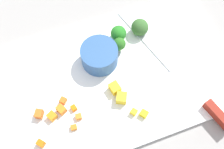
% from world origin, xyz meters
% --- Properties ---
extents(ground_plane, '(4.00, 4.00, 0.00)m').
position_xyz_m(ground_plane, '(0.00, 0.00, 0.00)').
color(ground_plane, '#979691').
extents(cutting_board, '(0.52, 0.31, 0.01)m').
position_xyz_m(cutting_board, '(0.00, 0.00, 0.01)').
color(cutting_board, white).
rests_on(cutting_board, ground_plane).
extents(prep_bowl, '(0.08, 0.08, 0.04)m').
position_xyz_m(prep_bowl, '(0.01, -0.05, 0.03)').
color(prep_bowl, '#2F5991').
rests_on(prep_bowl, cutting_board).
extents(chef_knife, '(0.11, 0.35, 0.02)m').
position_xyz_m(chef_knife, '(-0.15, 0.08, 0.02)').
color(chef_knife, silver).
rests_on(chef_knife, cutting_board).
extents(carrot_dice_0, '(0.01, 0.01, 0.01)m').
position_xyz_m(carrot_dice_0, '(0.10, 0.04, 0.02)').
color(carrot_dice_0, orange).
rests_on(carrot_dice_0, cutting_board).
extents(carrot_dice_1, '(0.02, 0.02, 0.01)m').
position_xyz_m(carrot_dice_1, '(0.14, 0.04, 0.02)').
color(carrot_dice_1, orange).
rests_on(carrot_dice_1, cutting_board).
extents(carrot_dice_2, '(0.02, 0.02, 0.01)m').
position_xyz_m(carrot_dice_2, '(0.11, 0.02, 0.02)').
color(carrot_dice_2, orange).
rests_on(carrot_dice_2, cutting_board).
extents(carrot_dice_3, '(0.01, 0.01, 0.01)m').
position_xyz_m(carrot_dice_3, '(0.09, 0.06, 0.02)').
color(carrot_dice_3, orange).
rests_on(carrot_dice_3, cutting_board).
extents(carrot_dice_4, '(0.02, 0.02, 0.01)m').
position_xyz_m(carrot_dice_4, '(0.18, 0.09, 0.02)').
color(carrot_dice_4, orange).
rests_on(carrot_dice_4, cutting_board).
extents(carrot_dice_5, '(0.01, 0.01, 0.01)m').
position_xyz_m(carrot_dice_5, '(0.11, 0.08, 0.02)').
color(carrot_dice_5, orange).
rests_on(carrot_dice_5, cutting_board).
extents(carrot_dice_6, '(0.02, 0.02, 0.02)m').
position_xyz_m(carrot_dice_6, '(0.17, 0.03, 0.02)').
color(carrot_dice_6, orange).
rests_on(carrot_dice_6, cutting_board).
extents(carrot_dice_7, '(0.02, 0.02, 0.02)m').
position_xyz_m(carrot_dice_7, '(0.12, 0.04, 0.02)').
color(carrot_dice_7, orange).
rests_on(carrot_dice_7, cutting_board).
extents(pepper_dice_0, '(0.02, 0.03, 0.02)m').
position_xyz_m(pepper_dice_0, '(0.01, 0.03, 0.02)').
color(pepper_dice_0, yellow).
rests_on(pepper_dice_0, cutting_board).
extents(pepper_dice_1, '(0.02, 0.02, 0.01)m').
position_xyz_m(pepper_dice_1, '(-0.01, 0.09, 0.02)').
color(pepper_dice_1, yellow).
rests_on(pepper_dice_1, cutting_board).
extents(pepper_dice_2, '(0.03, 0.03, 0.02)m').
position_xyz_m(pepper_dice_2, '(-0.00, 0.06, 0.02)').
color(pepper_dice_2, yellow).
rests_on(pepper_dice_2, cutting_board).
extents(pepper_dice_3, '(0.02, 0.02, 0.01)m').
position_xyz_m(pepper_dice_3, '(-0.03, 0.10, 0.02)').
color(pepper_dice_3, yellow).
rests_on(pepper_dice_3, cutting_board).
extents(broccoli_floret_0, '(0.04, 0.04, 0.04)m').
position_xyz_m(broccoli_floret_0, '(-0.05, -0.09, 0.03)').
color(broccoli_floret_0, '#93B16C').
rests_on(broccoli_floret_0, cutting_board).
extents(broccoli_floret_1, '(0.03, 0.03, 0.04)m').
position_xyz_m(broccoli_floret_1, '(-0.04, -0.06, 0.03)').
color(broccoli_floret_1, '#80BB56').
rests_on(broccoli_floret_1, cutting_board).
extents(broccoli_floret_2, '(0.04, 0.04, 0.04)m').
position_xyz_m(broccoli_floret_2, '(-0.10, -0.08, 0.03)').
color(broccoli_floret_2, '#89B557').
rests_on(broccoli_floret_2, cutting_board).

